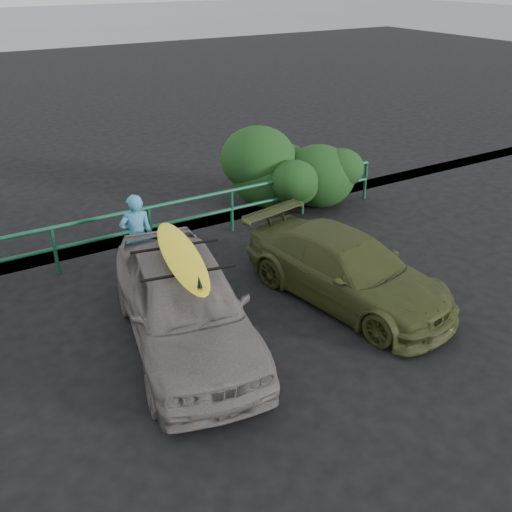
{
  "coord_description": "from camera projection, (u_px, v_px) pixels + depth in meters",
  "views": [
    {
      "loc": [
        -2.77,
        -5.71,
        5.58
      ],
      "look_at": [
        1.65,
        1.67,
        1.16
      ],
      "focal_mm": 40.0,
      "sensor_mm": 36.0,
      "label": 1
    }
  ],
  "objects": [
    {
      "name": "ground",
      "position": [
        217.0,
        400.0,
        8.17
      ],
      "size": [
        80.0,
        80.0,
        0.0
      ],
      "primitive_type": "plane",
      "color": "black"
    },
    {
      "name": "guardrail",
      "position": [
        104.0,
        239.0,
        11.75
      ],
      "size": [
        14.0,
        0.08,
        1.04
      ],
      "primitive_type": null,
      "color": "#164F34",
      "rests_on": "ground"
    },
    {
      "name": "shrub_right",
      "position": [
        292.0,
        171.0,
        14.2
      ],
      "size": [
        3.2,
        2.4,
        1.96
      ],
      "primitive_type": null,
      "color": "#1A4017",
      "rests_on": "ground"
    },
    {
      "name": "sedan",
      "position": [
        185.0,
        303.0,
        9.05
      ],
      "size": [
        2.65,
        4.79,
        1.54
      ],
      "primitive_type": "imported",
      "rotation": [
        0.0,
        0.0,
        -0.19
      ],
      "color": "slate",
      "rests_on": "ground"
    },
    {
      "name": "olive_vehicle",
      "position": [
        347.0,
        269.0,
        10.38
      ],
      "size": [
        2.48,
        4.5,
        1.23
      ],
      "primitive_type": "imported",
      "rotation": [
        0.0,
        0.0,
        0.18
      ],
      "color": "#3D441E",
      "rests_on": "ground"
    },
    {
      "name": "man",
      "position": [
        137.0,
        237.0,
        11.04
      ],
      "size": [
        0.7,
        0.53,
        1.73
      ],
      "primitive_type": "imported",
      "rotation": [
        0.0,
        0.0,
        2.94
      ],
      "color": "teal",
      "rests_on": "ground"
    },
    {
      "name": "roof_rack",
      "position": [
        182.0,
        259.0,
        8.69
      ],
      "size": [
        1.58,
        1.24,
        0.05
      ],
      "primitive_type": null,
      "rotation": [
        0.0,
        0.0,
        -0.19
      ],
      "color": "black",
      "rests_on": "sedan"
    },
    {
      "name": "surfboard",
      "position": [
        181.0,
        255.0,
        8.66
      ],
      "size": [
        1.04,
        2.68,
        0.08
      ],
      "primitive_type": "ellipsoid",
      "rotation": [
        0.0,
        0.0,
        -0.19
      ],
      "color": "yellow",
      "rests_on": "roof_rack"
    }
  ]
}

